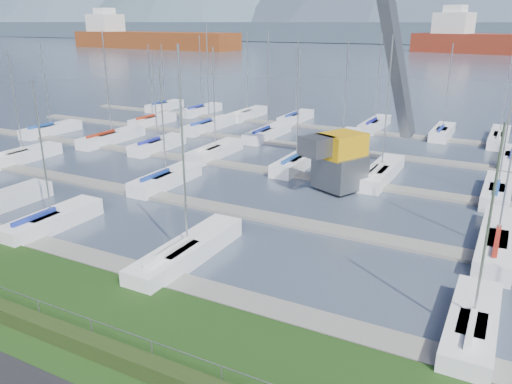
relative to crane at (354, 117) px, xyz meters
The scene contains 8 objects.
water 234.75m from the crane, 90.36° to the left, with size 800.00×540.00×0.20m, color #3E495B.
hedge 26.24m from the crane, 93.25° to the right, with size 80.00×0.70×0.70m, color #243413.
fence 25.70m from the crane, 93.30° to the right, with size 0.04×0.04×80.00m, color gray.
foothill 304.68m from the crane, 90.27° to the left, with size 900.00×80.00×12.00m, color #3D4C59.
docks 5.78m from the crane, 155.20° to the left, with size 90.00×41.60×0.25m.
crane is the anchor object (origin of this frame).
cargo_ship_west 228.73m from the crane, 133.50° to the left, with size 94.30×25.26×21.50m.
sailboat_fleet 5.25m from the crane, 135.12° to the left, with size 74.40×49.70×13.01m.
Camera 1 is at (12.57, -11.86, 12.22)m, focal length 35.00 mm.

